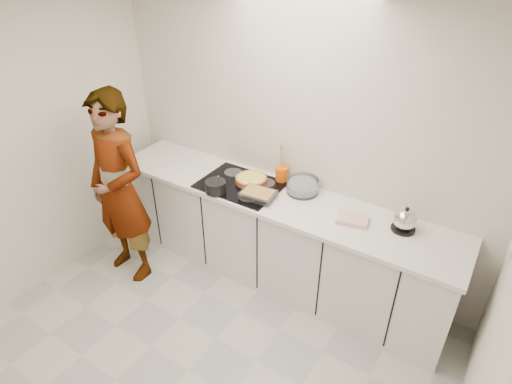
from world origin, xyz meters
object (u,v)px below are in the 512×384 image
Objects in this scene: saucepan at (216,187)px; baking_dish at (258,194)px; mixing_bowl at (303,186)px; cook at (119,190)px; hob at (241,185)px; tart_dish at (251,179)px; utensil_crock at (282,174)px; kettle at (405,220)px.

saucepan is 0.38m from baking_dish.
mixing_bowl is at bearing 47.43° from baking_dish.
saucepan is 0.78× the size of baking_dish.
baking_dish is 1.24m from cook.
hob is 0.27m from baking_dish.
tart_dish is 0.35m from saucepan.
hob is at bearing -126.89° from tart_dish.
tart_dish is (0.06, 0.08, 0.03)m from hob.
saucepan is (-0.11, -0.22, 0.06)m from hob.
saucepan is at bearing -146.56° from mixing_bowl.
baking_dish is (0.25, -0.10, 0.04)m from hob.
utensil_crock is 0.08× the size of cook.
saucepan reaches higher than tart_dish.
kettle is (0.91, -0.07, 0.03)m from mixing_bowl.
hob is 2.38× the size of baking_dish.
kettle is (1.54, 0.35, 0.02)m from saucepan.
utensil_crock is (0.21, 0.18, 0.03)m from tart_dish.
hob is 3.14× the size of kettle.
cook is (-1.13, -0.92, -0.07)m from utensil_crock.
utensil_crock is at bearing 40.42° from tart_dish.
baking_dish is at bearing -93.85° from utensil_crock.
baking_dish is 1.32× the size of kettle.
tart_dish is 1.54× the size of kettle.
utensil_crock is at bearing 164.50° from mixing_bowl.
kettle is 0.13× the size of cook.
hob is at bearing 158.43° from baking_dish.
hob is at bearing -174.92° from kettle.
kettle is 1.16m from utensil_crock.
baking_dish is (0.36, 0.12, -0.02)m from saucepan.
saucepan is 1.58m from kettle.
saucepan is at bearing -167.22° from kettle.
tart_dish is at bearing -166.10° from mixing_bowl.
tart_dish is 0.28m from utensil_crock.
baking_dish is at bearing 18.73° from saucepan.
saucepan is at bearing -119.47° from tart_dish.
utensil_crock is at bearing 173.21° from kettle.
baking_dish is at bearing -43.66° from tart_dish.
kettle is (1.37, 0.05, 0.05)m from tart_dish.
kettle is at bearing -4.35° from mixing_bowl.
saucepan reaches higher than baking_dish.
hob is at bearing -136.21° from utensil_crock.
saucepan is 1.64× the size of utensil_crock.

